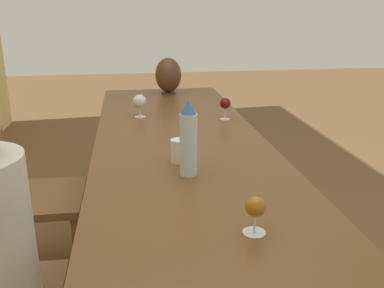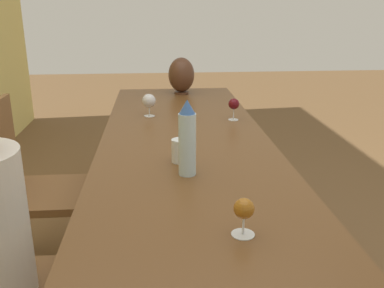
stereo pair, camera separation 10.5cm
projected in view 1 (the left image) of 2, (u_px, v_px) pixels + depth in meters
The scene contains 8 objects.
dining_table at pixel (186, 165), 1.95m from camera, with size 2.96×0.83×0.75m.
water_bottle at pixel (189, 139), 1.63m from camera, with size 0.07×0.07×0.30m.
water_tumbler at pixel (179, 151), 1.79m from camera, with size 0.07×0.07×0.10m.
vase at pixel (168, 75), 3.10m from camera, with size 0.19×0.19×0.26m.
wine_glass_1 at pixel (140, 102), 2.48m from camera, with size 0.08×0.08×0.13m.
wine_glass_2 at pixel (255, 209), 1.23m from camera, with size 0.07×0.07×0.12m.
wine_glass_3 at pixel (225, 104), 2.43m from camera, with size 0.06×0.06×0.13m.
chair_far at pixel (23, 189), 2.13m from camera, with size 0.44×0.44×0.93m.
Camera 1 is at (-1.80, 0.24, 1.39)m, focal length 40.00 mm.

